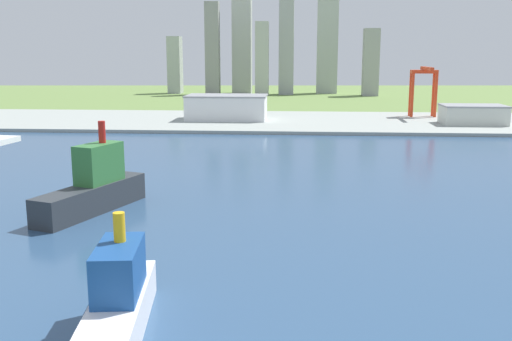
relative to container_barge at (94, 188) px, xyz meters
name	(u,v)px	position (x,y,z in m)	size (l,w,h in m)	color
ground_plane	(235,169)	(40.46, 79.83, -8.60)	(2400.00, 2400.00, 0.00)	olive
water_bay	(218,200)	(40.46, 19.83, -8.52)	(840.00, 360.00, 0.15)	#2D4C70
industrial_pier	(262,121)	(40.46, 269.83, -7.35)	(840.00, 140.00, 2.50)	#989F99
container_barge	(94,188)	(0.00, 0.00, 0.00)	(25.98, 50.32, 31.03)	#2D3338
ferry_boat	(116,307)	(36.41, -90.85, -2.14)	(16.09, 50.12, 23.32)	white
port_crane_red	(424,81)	(171.87, 301.78, 22.81)	(21.25, 40.84, 40.94)	red
warehouse_main	(227,107)	(12.90, 268.71, 3.62)	(63.07, 37.52, 19.38)	white
warehouse_annex	(473,115)	(198.60, 251.63, 1.06)	(45.74, 29.43, 14.27)	silver
distant_skyline	(275,49)	(35.64, 603.76, 50.86)	(278.86, 65.81, 138.31)	#AAB0AD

